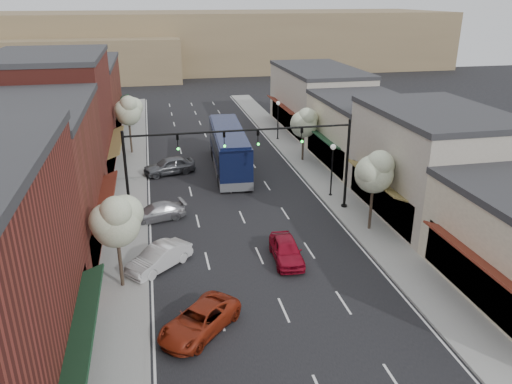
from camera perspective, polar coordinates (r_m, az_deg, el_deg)
ground at (r=30.08m, az=1.20°, el=-9.07°), size 160.00×160.00×0.00m
sidewalk_left at (r=46.34m, az=-14.28°, el=1.66°), size 2.80×73.00×0.15m
sidewalk_right at (r=48.45m, az=5.95°, el=3.10°), size 2.80×73.00×0.15m
curb_left at (r=46.29m, az=-12.55°, el=1.79°), size 0.25×73.00×0.17m
curb_right at (r=48.05m, az=4.35°, el=3.00°), size 0.25×73.00×0.17m
bldg_left_midnear at (r=33.98m, az=-25.34°, el=1.12°), size 10.14×14.10×9.40m
bldg_left_midfar at (r=47.00m, az=-22.01°, el=7.81°), size 10.14×14.10×10.90m
bldg_left_far at (r=62.74m, az=-19.62°, el=10.09°), size 10.14×18.10×8.40m
bldg_right_midnear at (r=38.61m, az=19.40°, el=3.10°), size 9.14×12.10×7.90m
bldg_right_midfar at (r=48.99m, az=12.22°, el=6.70°), size 9.14×12.10×6.40m
bldg_right_far at (r=61.59m, az=7.04°, el=10.49°), size 9.14×16.10×7.40m
hill_far at (r=115.72m, az=-9.34°, el=16.68°), size 120.00×30.00×12.00m
hill_near at (r=105.54m, az=-22.95°, el=13.77°), size 50.00×20.00×8.00m
signal_mast_right at (r=36.74m, az=7.00°, el=4.46°), size 8.22×0.46×7.00m
signal_mast_left at (r=34.87m, az=-10.81°, el=3.29°), size 8.22×0.46×7.00m
tree_right_near at (r=34.23m, az=13.48°, el=2.43°), size 2.85×2.65×5.95m
tree_right_far at (r=48.68m, az=5.55°, el=8.00°), size 2.85×2.65×5.43m
tree_left_near at (r=27.57m, az=-15.68°, el=-3.05°), size 2.85×2.65×5.69m
tree_left_far at (r=52.29m, az=-14.37°, el=9.07°), size 2.85×2.65×6.13m
lamp_post_near at (r=40.18m, az=8.72°, el=3.45°), size 0.44×0.44×4.44m
lamp_post_far at (r=56.30m, az=2.54°, el=8.90°), size 0.44×0.44×4.44m
coach_bus at (r=46.64m, az=-3.12°, el=4.97°), size 3.54×12.96×3.91m
red_hatchback at (r=30.97m, az=3.48°, el=-6.63°), size 1.93×4.31×1.44m
parked_car_a at (r=25.11m, az=-6.49°, el=-14.38°), size 4.77×4.85×1.29m
parked_car_b at (r=30.64m, az=-11.01°, el=-7.37°), size 4.22×3.99×1.42m
parked_car_c at (r=37.04m, az=-11.32°, el=-2.27°), size 4.59×2.72×1.25m
parked_car_d at (r=46.39m, az=-9.89°, el=2.98°), size 5.01×3.04×1.59m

